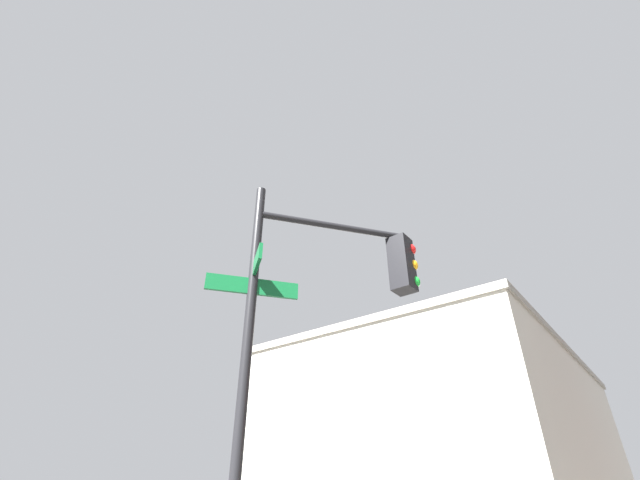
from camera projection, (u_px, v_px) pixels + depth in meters
The scene contains 2 objects.
traffic_signal_near at pixel (330, 303), 5.18m from camera, with size 1.76×2.30×5.16m.
building_stucco at pixel (462, 440), 29.04m from camera, with size 16.39×26.29×9.68m.
Camera 1 is at (-4.00, -10.20, 1.59)m, focal length 23.70 mm.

